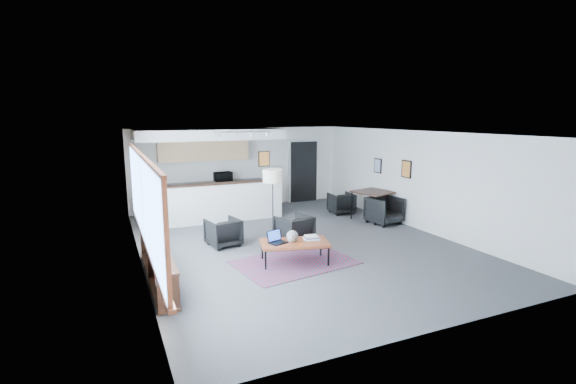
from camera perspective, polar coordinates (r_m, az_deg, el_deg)
name	(u,v)px	position (r m, az deg, el deg)	size (l,w,h in m)	color
room	(297,189)	(9.65, 1.29, 0.36)	(7.02, 9.02, 2.62)	#464648
window	(143,203)	(7.88, -19.18, -1.37)	(0.10, 5.95, 1.66)	#8CBFFF
console	(157,264)	(8.04, -17.43, -9.38)	(0.35, 3.00, 0.80)	#321B11
kitchenette	(209,170)	(12.74, -10.77, 2.98)	(4.20, 1.96, 2.60)	white
doorway	(303,171)	(14.61, 2.10, 2.89)	(1.10, 0.12, 2.15)	black
track_light	(243,133)	(11.35, -6.19, 8.04)	(1.60, 0.07, 0.15)	silver
wall_art_lower	(406,169)	(11.81, 15.88, 3.04)	(0.03, 0.38, 0.48)	black
wall_art_upper	(378,166)	(12.84, 12.18, 3.53)	(0.03, 0.34, 0.44)	black
kilim_rug	(294,262)	(8.70, 0.89, -9.60)	(2.57, 1.94, 0.01)	#512B41
coffee_table	(295,243)	(8.57, 0.90, -7.03)	(1.51, 1.05, 0.45)	brown
laptop	(276,239)	(8.49, -1.65, -6.46)	(0.42, 0.38, 0.25)	black
ceramic_pot	(292,236)	(8.51, 0.59, -6.07)	(0.24, 0.24, 0.24)	gray
book_stack	(311,238)	(8.70, 3.22, -6.25)	(0.33, 0.27, 0.09)	silver
coaster	(300,244)	(8.42, 1.62, -7.11)	(0.12, 0.12, 0.01)	#E5590C
armchair_left	(223,231)	(9.79, -8.85, -5.29)	(0.69, 0.65, 0.71)	black
armchair_right	(294,228)	(9.85, 0.83, -4.96)	(0.73, 0.68, 0.75)	black
floor_lamp	(273,178)	(10.20, -2.12, 1.87)	(0.52, 0.52, 1.69)	black
dining_table	(374,194)	(12.27, 11.64, -0.23)	(1.22, 1.22, 0.84)	#321B11
dining_chair_near	(384,211)	(11.94, 13.04, -2.58)	(0.69, 0.65, 0.71)	black
dining_chair_far	(341,204)	(12.98, 7.29, -1.61)	(0.59, 0.55, 0.60)	black
microwave	(223,176)	(13.33, -8.89, 2.21)	(0.54, 0.30, 0.36)	black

